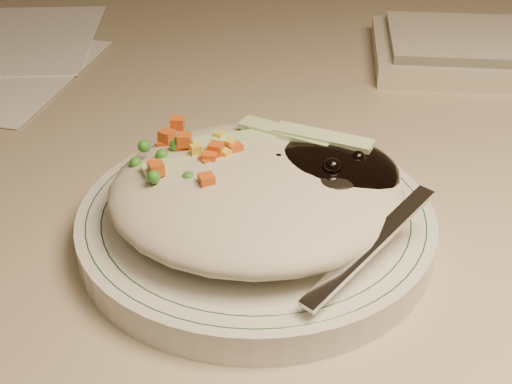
{
  "coord_description": "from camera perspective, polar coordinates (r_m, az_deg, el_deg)",
  "views": [
    {
      "loc": [
        -0.05,
        0.81,
        1.03
      ],
      "look_at": [
        -0.05,
        1.2,
        0.78
      ],
      "focal_mm": 50.0,
      "sensor_mm": 36.0,
      "label": 1
    }
  ],
  "objects": [
    {
      "name": "desk",
      "position": [
        0.76,
        4.3,
        -7.53
      ],
      "size": [
        1.4,
        0.7,
        0.74
      ],
      "color": "tan",
      "rests_on": "ground"
    },
    {
      "name": "plate",
      "position": [
        0.48,
        0.0,
        -2.59
      ],
      "size": [
        0.24,
        0.24,
        0.02
      ],
      "primitive_type": "cylinder",
      "color": "silver",
      "rests_on": "desk"
    },
    {
      "name": "plate_rim",
      "position": [
        0.48,
        0.0,
        -1.61
      ],
      "size": [
        0.23,
        0.23,
        0.0
      ],
      "color": "#144723",
      "rests_on": "plate"
    },
    {
      "name": "meal",
      "position": [
        0.46,
        0.53,
        0.53
      ],
      "size": [
        0.21,
        0.19,
        0.05
      ],
      "color": "#C0B79B",
      "rests_on": "plate"
    }
  ]
}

